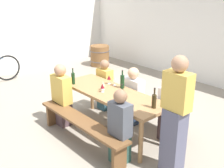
# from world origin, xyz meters

# --- Properties ---
(ground_plane) EXTENTS (24.00, 24.00, 0.00)m
(ground_plane) POSITION_xyz_m (0.00, 0.00, 0.00)
(ground_plane) COLOR gray
(back_wall) EXTENTS (14.00, 0.20, 3.20)m
(back_wall) POSITION_xyz_m (0.00, 3.61, 1.60)
(back_wall) COLOR silver
(back_wall) RESTS_ON ground
(side_wall) EXTENTS (0.20, 7.62, 3.20)m
(side_wall) POSITION_xyz_m (-4.76, 0.00, 1.60)
(side_wall) COLOR silver
(side_wall) RESTS_ON ground
(tasting_table) EXTENTS (2.13, 0.74, 0.75)m
(tasting_table) POSITION_xyz_m (0.00, 0.00, 0.67)
(tasting_table) COLOR #9E7247
(tasting_table) RESTS_ON ground
(bench_near) EXTENTS (2.03, 0.30, 0.45)m
(bench_near) POSITION_xyz_m (0.00, -0.67, 0.36)
(bench_near) COLOR brown
(bench_near) RESTS_ON ground
(bench_far) EXTENTS (2.03, 0.30, 0.45)m
(bench_far) POSITION_xyz_m (0.00, 0.67, 0.36)
(bench_far) COLOR brown
(bench_far) RESTS_ON ground
(wine_bottle_0) EXTENTS (0.07, 0.07, 0.32)m
(wine_bottle_0) POSITION_xyz_m (0.90, 0.05, 0.86)
(wine_bottle_0) COLOR #332814
(wine_bottle_0) RESTS_ON tasting_table
(wine_bottle_1) EXTENTS (0.07, 0.07, 0.31)m
(wine_bottle_1) POSITION_xyz_m (-0.79, -0.27, 0.86)
(wine_bottle_1) COLOR #143319
(wine_bottle_1) RESTS_ON tasting_table
(wine_bottle_2) EXTENTS (0.07, 0.07, 0.33)m
(wine_bottle_2) POSITION_xyz_m (-0.03, 0.27, 0.88)
(wine_bottle_2) COLOR #143319
(wine_bottle_2) RESTS_ON tasting_table
(wine_bottle_3) EXTENTS (0.07, 0.07, 0.31)m
(wine_bottle_3) POSITION_xyz_m (0.45, -0.19, 0.87)
(wine_bottle_3) COLOR #143319
(wine_bottle_3) RESTS_ON tasting_table
(wine_glass_0) EXTENTS (0.07, 0.07, 0.17)m
(wine_glass_0) POSITION_xyz_m (-0.35, 0.23, 0.87)
(wine_glass_0) COLOR silver
(wine_glass_0) RESTS_ON tasting_table
(wine_glass_1) EXTENTS (0.07, 0.07, 0.15)m
(wine_glass_1) POSITION_xyz_m (-0.12, -0.12, 0.86)
(wine_glass_1) COLOR silver
(wine_glass_1) RESTS_ON tasting_table
(wine_glass_2) EXTENTS (0.08, 0.08, 0.17)m
(wine_glass_2) POSITION_xyz_m (-0.22, 0.25, 0.87)
(wine_glass_2) COLOR silver
(wine_glass_2) RESTS_ON tasting_table
(wine_glass_3) EXTENTS (0.08, 0.08, 0.15)m
(wine_glass_3) POSITION_xyz_m (0.28, -0.05, 0.86)
(wine_glass_3) COLOR silver
(wine_glass_3) RESTS_ON tasting_table
(wine_glass_4) EXTENTS (0.08, 0.08, 0.17)m
(wine_glass_4) POSITION_xyz_m (-0.19, -0.05, 0.87)
(wine_glass_4) COLOR silver
(wine_glass_4) RESTS_ON tasting_table
(seated_guest_near_0) EXTENTS (0.42, 0.24, 1.17)m
(seated_guest_near_0) POSITION_xyz_m (-0.81, -0.52, 0.56)
(seated_guest_near_0) COLOR #523D41
(seated_guest_near_0) RESTS_ON ground
(seated_guest_near_1) EXTENTS (0.33, 0.24, 1.15)m
(seated_guest_near_1) POSITION_xyz_m (0.77, -0.52, 0.55)
(seated_guest_near_1) COLOR #2A4E42
(seated_guest_near_1) RESTS_ON ground
(seated_guest_far_0) EXTENTS (0.33, 0.24, 1.07)m
(seated_guest_far_0) POSITION_xyz_m (-0.82, 0.52, 0.51)
(seated_guest_far_0) COLOR #2A5265
(seated_guest_far_0) RESTS_ON ground
(seated_guest_far_1) EXTENTS (0.41, 0.24, 1.09)m
(seated_guest_far_1) POSITION_xyz_m (-0.00, 0.52, 0.52)
(seated_guest_far_1) COLOR #263652
(seated_guest_far_1) RESTS_ON ground
(seated_guest_far_2) EXTENTS (0.40, 0.24, 1.13)m
(seated_guest_far_2) POSITION_xyz_m (0.86, 0.52, 0.54)
(seated_guest_far_2) COLOR #423134
(seated_guest_far_2) RESTS_ON ground
(standing_host) EXTENTS (0.36, 0.24, 1.69)m
(standing_host) POSITION_xyz_m (1.42, -0.14, 0.83)
(standing_host) COLOR #55566D
(standing_host) RESTS_ON ground
(wine_barrel) EXTENTS (0.64, 0.64, 0.65)m
(wine_barrel) POSITION_xyz_m (-3.49, 2.54, 0.33)
(wine_barrel) COLOR brown
(wine_barrel) RESTS_ON ground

